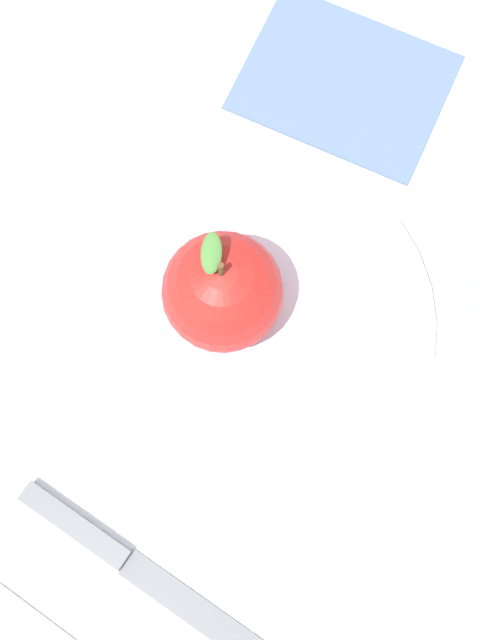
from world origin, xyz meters
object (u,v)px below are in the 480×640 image
object	(u,v)px
dinner_plate	(240,324)
knife	(144,574)
apple	(223,292)
linen_napkin	(344,82)

from	to	relation	value
dinner_plate	knife	size ratio (longest dim) A/B	1.19
apple	knife	xyz separation A→B (m)	(-0.11, 0.13, -0.05)
linen_napkin	knife	bearing A→B (deg)	125.30
apple	linen_napkin	bearing A→B (deg)	-59.45
dinner_plate	apple	size ratio (longest dim) A/B	2.82
knife	linen_napkin	xyz separation A→B (m)	(0.21, -0.30, -0.00)
knife	linen_napkin	size ratio (longest dim) A/B	1.50
knife	linen_napkin	world-z (taller)	knife
apple	linen_napkin	size ratio (longest dim) A/B	0.63
dinner_plate	knife	xyz separation A→B (m)	(-0.10, 0.14, -0.01)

